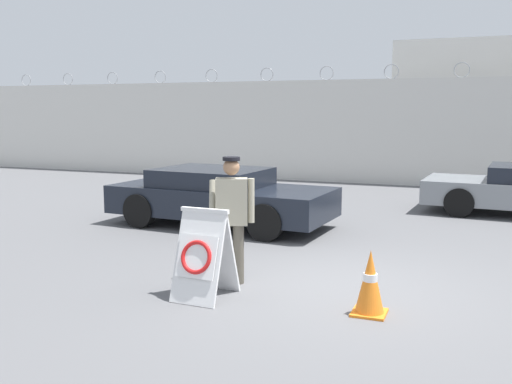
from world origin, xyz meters
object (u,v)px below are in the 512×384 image
barricade_sign (203,254)px  security_guard (232,214)px  traffic_cone_near (370,283)px  parked_car_front_coupe (220,196)px

barricade_sign → security_guard: (0.09, 0.69, 0.40)m
barricade_sign → traffic_cone_near: bearing=7.1°
barricade_sign → security_guard: size_ratio=0.66×
traffic_cone_near → parked_car_front_coupe: (-3.80, 4.05, 0.23)m
parked_car_front_coupe → traffic_cone_near: bearing=-42.5°
traffic_cone_near → parked_car_front_coupe: 5.56m
security_guard → parked_car_front_coupe: size_ratio=0.37×
barricade_sign → traffic_cone_near: 2.08m
security_guard → barricade_sign: bearing=60.4°
traffic_cone_near → security_guard: bearing=165.3°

